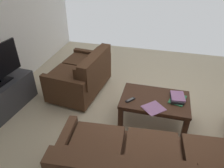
% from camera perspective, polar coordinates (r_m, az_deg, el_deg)
% --- Properties ---
extents(ground_plane, '(5.76, 5.72, 0.01)m').
position_cam_1_polar(ground_plane, '(3.49, 12.41, -9.87)').
color(ground_plane, beige).
extents(loveseat_near, '(0.94, 1.32, 0.82)m').
position_cam_1_polar(loveseat_near, '(3.93, -8.10, 2.47)').
color(loveseat_near, black).
rests_on(loveseat_near, ground).
extents(coffee_table, '(1.01, 0.66, 0.45)m').
position_cam_1_polar(coffee_table, '(3.24, 11.58, -4.90)').
color(coffee_table, '#3D2316').
rests_on(coffee_table, ground).
extents(tv_stand, '(0.52, 1.01, 0.52)m').
position_cam_1_polar(tv_stand, '(3.95, -26.96, -2.71)').
color(tv_stand, '#38383D').
rests_on(tv_stand, ground).
extents(book_stack, '(0.28, 0.34, 0.07)m').
position_cam_1_polar(book_stack, '(3.24, 17.42, -3.63)').
color(book_stack, '#337F51').
rests_on(book_stack, coffee_table).
extents(tv_remote, '(0.13, 0.15, 0.02)m').
position_cam_1_polar(tv_remote, '(3.10, 5.01, -4.35)').
color(tv_remote, black).
rests_on(tv_remote, coffee_table).
extents(loose_magazine, '(0.37, 0.37, 0.01)m').
position_cam_1_polar(loose_magazine, '(3.00, 11.28, -6.48)').
color(loose_magazine, '#996699').
rests_on(loose_magazine, coffee_table).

